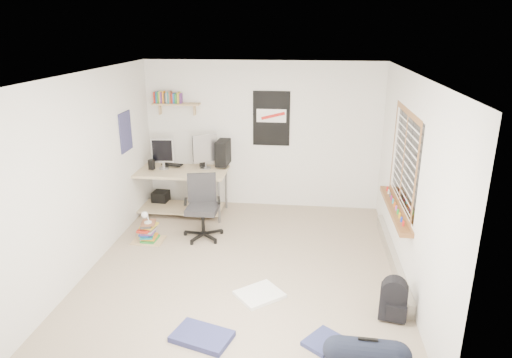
# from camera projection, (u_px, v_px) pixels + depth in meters

# --- Properties ---
(floor) EXTENTS (4.00, 4.50, 0.01)m
(floor) POSITION_uv_depth(u_px,v_px,m) (245.00, 266.00, 6.05)
(floor) COLOR gray
(floor) RESTS_ON ground
(ceiling) EXTENTS (4.00, 4.50, 0.01)m
(ceiling) POSITION_uv_depth(u_px,v_px,m) (243.00, 74.00, 5.25)
(ceiling) COLOR white
(ceiling) RESTS_ON ground
(back_wall) EXTENTS (4.00, 0.01, 2.50)m
(back_wall) POSITION_uv_depth(u_px,v_px,m) (263.00, 136.00, 7.77)
(back_wall) COLOR silver
(back_wall) RESTS_ON ground
(left_wall) EXTENTS (0.01, 4.50, 2.50)m
(left_wall) POSITION_uv_depth(u_px,v_px,m) (90.00, 171.00, 5.87)
(left_wall) COLOR silver
(left_wall) RESTS_ON ground
(right_wall) EXTENTS (0.01, 4.50, 2.50)m
(right_wall) POSITION_uv_depth(u_px,v_px,m) (410.00, 183.00, 5.43)
(right_wall) COLOR silver
(right_wall) RESTS_ON ground
(desk) EXTENTS (1.75, 0.78, 0.80)m
(desk) POSITION_uv_depth(u_px,v_px,m) (175.00, 193.00, 7.66)
(desk) COLOR beige
(desk) RESTS_ON floor
(monitor_left) EXTENTS (0.37, 0.12, 0.40)m
(monitor_left) POSITION_uv_depth(u_px,v_px,m) (163.00, 155.00, 7.53)
(monitor_left) COLOR #B2B1B6
(monitor_left) RESTS_ON desk
(monitor_right) EXTENTS (0.41, 0.31, 0.46)m
(monitor_right) POSITION_uv_depth(u_px,v_px,m) (205.00, 153.00, 7.54)
(monitor_right) COLOR #A0A1A5
(monitor_right) RESTS_ON desk
(pc_tower) EXTENTS (0.21, 0.41, 0.41)m
(pc_tower) POSITION_uv_depth(u_px,v_px,m) (223.00, 153.00, 7.67)
(pc_tower) COLOR black
(pc_tower) RESTS_ON desk
(keyboard) EXTENTS (0.37, 0.19, 0.02)m
(keyboard) POSITION_uv_depth(u_px,v_px,m) (172.00, 164.00, 7.70)
(keyboard) COLOR black
(keyboard) RESTS_ON desk
(speaker_left) EXTENTS (0.10, 0.10, 0.16)m
(speaker_left) POSITION_uv_depth(u_px,v_px,m) (152.00, 165.00, 7.44)
(speaker_left) COLOR black
(speaker_left) RESTS_ON desk
(speaker_right) EXTENTS (0.10, 0.10, 0.18)m
(speaker_right) POSITION_uv_depth(u_px,v_px,m) (203.00, 161.00, 7.60)
(speaker_right) COLOR black
(speaker_right) RESTS_ON desk
(office_chair) EXTENTS (0.75, 0.75, 0.95)m
(office_chair) POSITION_uv_depth(u_px,v_px,m) (202.00, 207.00, 6.73)
(office_chair) COLOR #262628
(office_chair) RESTS_ON floor
(wall_shelf) EXTENTS (0.80, 0.22, 0.24)m
(wall_shelf) POSITION_uv_depth(u_px,v_px,m) (176.00, 104.00, 7.65)
(wall_shelf) COLOR tan
(wall_shelf) RESTS_ON back_wall
(poster_back_wall) EXTENTS (0.62, 0.03, 0.92)m
(poster_back_wall) POSITION_uv_depth(u_px,v_px,m) (271.00, 119.00, 7.64)
(poster_back_wall) COLOR black
(poster_back_wall) RESTS_ON back_wall
(poster_left_wall) EXTENTS (0.02, 0.42, 0.60)m
(poster_left_wall) POSITION_uv_depth(u_px,v_px,m) (126.00, 132.00, 6.92)
(poster_left_wall) COLOR navy
(poster_left_wall) RESTS_ON left_wall
(window) EXTENTS (0.10, 1.50, 1.26)m
(window) POSITION_uv_depth(u_px,v_px,m) (403.00, 160.00, 5.65)
(window) COLOR brown
(window) RESTS_ON right_wall
(baseboard_heater) EXTENTS (0.08, 2.50, 0.18)m
(baseboard_heater) POSITION_uv_depth(u_px,v_px,m) (393.00, 257.00, 6.09)
(baseboard_heater) COLOR #B7B2A8
(baseboard_heater) RESTS_ON floor
(backpack) EXTENTS (0.32, 0.28, 0.38)m
(backpack) POSITION_uv_depth(u_px,v_px,m) (393.00, 302.00, 4.91)
(backpack) COLOR black
(backpack) RESTS_ON floor
(duffel_bag) EXTENTS (0.29, 0.29, 0.55)m
(duffel_bag) POSITION_uv_depth(u_px,v_px,m) (367.00, 353.00, 4.24)
(duffel_bag) COLOR black
(duffel_bag) RESTS_ON floor
(tshirt) EXTENTS (0.65, 0.64, 0.04)m
(tshirt) POSITION_uv_depth(u_px,v_px,m) (259.00, 294.00, 5.38)
(tshirt) COLOR white
(tshirt) RESTS_ON floor
(jeans_a) EXTENTS (0.67, 0.53, 0.06)m
(jeans_a) POSITION_uv_depth(u_px,v_px,m) (202.00, 337.00, 4.63)
(jeans_a) COLOR navy
(jeans_a) RESTS_ON floor
(jeans_b) EXTENTS (0.46, 0.47, 0.05)m
(jeans_b) POSITION_uv_depth(u_px,v_px,m) (323.00, 341.00, 4.57)
(jeans_b) COLOR navy
(jeans_b) RESTS_ON floor
(book_stack) EXTENTS (0.48, 0.40, 0.32)m
(book_stack) POSITION_uv_depth(u_px,v_px,m) (148.00, 231.00, 6.72)
(book_stack) COLOR olive
(book_stack) RESTS_ON floor
(desk_lamp) EXTENTS (0.12, 0.19, 0.18)m
(desk_lamp) POSITION_uv_depth(u_px,v_px,m) (148.00, 218.00, 6.63)
(desk_lamp) COLOR silver
(desk_lamp) RESTS_ON book_stack
(subwoofer) EXTENTS (0.28, 0.28, 0.29)m
(subwoofer) POSITION_uv_depth(u_px,v_px,m) (161.00, 199.00, 7.99)
(subwoofer) COLOR black
(subwoofer) RESTS_ON floor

